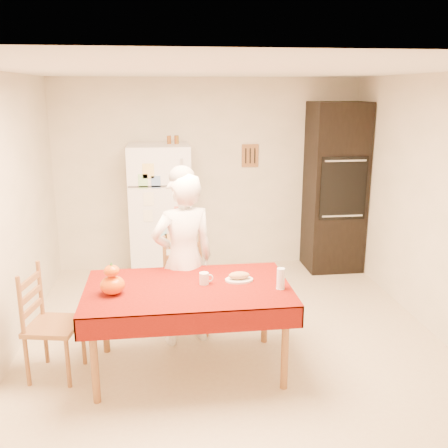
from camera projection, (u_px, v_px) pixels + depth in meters
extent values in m
plane|color=#CCB593|center=(233.00, 343.00, 4.78)|extent=(4.50, 4.50, 0.00)
cube|color=#EEE0C8|center=(209.00, 175.00, 6.61)|extent=(4.00, 0.02, 2.50)
cube|color=#EEE0C8|center=(305.00, 335.00, 2.30)|extent=(4.00, 0.02, 2.50)
cube|color=#EEE0C8|center=(443.00, 210.00, 4.70)|extent=(0.02, 4.50, 2.50)
cube|color=white|center=(234.00, 70.00, 4.13)|extent=(4.00, 4.50, 0.02)
cube|color=brown|center=(250.00, 156.00, 6.59)|extent=(0.22, 0.02, 0.30)
cube|color=white|center=(161.00, 212.00, 6.27)|extent=(0.75, 0.70, 1.70)
cube|color=silver|center=(182.00, 169.00, 5.80)|extent=(0.03, 0.03, 0.25)
cube|color=silver|center=(183.00, 231.00, 5.99)|extent=(0.03, 0.03, 0.60)
cube|color=black|center=(335.00, 188.00, 6.54)|extent=(0.70, 0.60, 2.20)
cube|color=black|center=(343.00, 188.00, 6.23)|extent=(0.59, 0.02, 0.80)
cylinder|color=brown|center=(94.00, 361.00, 3.78)|extent=(0.06, 0.06, 0.71)
cylinder|color=brown|center=(105.00, 316.00, 4.52)|extent=(0.06, 0.06, 0.71)
cylinder|color=brown|center=(285.00, 348.00, 3.96)|extent=(0.06, 0.06, 0.71)
cylinder|color=brown|center=(265.00, 307.00, 4.71)|extent=(0.06, 0.06, 0.71)
cube|color=brown|center=(188.00, 290.00, 4.14)|extent=(1.60, 0.90, 0.04)
cube|color=#510A04|center=(188.00, 287.00, 4.14)|extent=(1.70, 1.00, 0.01)
cylinder|color=brown|center=(170.00, 319.00, 4.77)|extent=(0.04, 0.04, 0.43)
cylinder|color=brown|center=(166.00, 305.00, 5.09)|extent=(0.04, 0.04, 0.43)
cylinder|color=brown|center=(207.00, 316.00, 4.85)|extent=(0.04, 0.04, 0.43)
cylinder|color=brown|center=(201.00, 302.00, 5.17)|extent=(0.04, 0.04, 0.43)
cube|color=brown|center=(186.00, 288.00, 4.91)|extent=(0.45, 0.43, 0.04)
cube|color=brown|center=(183.00, 259.00, 5.00)|extent=(0.36, 0.06, 0.50)
cylinder|color=brown|center=(68.00, 363.00, 4.01)|extent=(0.04, 0.04, 0.43)
cylinder|color=brown|center=(27.00, 362.00, 4.03)|extent=(0.04, 0.04, 0.43)
cylinder|color=brown|center=(83.00, 342.00, 4.35)|extent=(0.04, 0.04, 0.43)
cylinder|color=brown|center=(46.00, 340.00, 4.38)|extent=(0.04, 0.04, 0.43)
cube|color=brown|center=(54.00, 326.00, 4.13)|extent=(0.48, 0.49, 0.04)
cube|color=brown|center=(31.00, 297.00, 4.08)|extent=(0.10, 0.36, 0.50)
imported|color=white|center=(184.00, 260.00, 4.61)|extent=(0.68, 0.54, 1.64)
cylinder|color=white|center=(204.00, 278.00, 4.18)|extent=(0.08, 0.08, 0.10)
ellipsoid|color=#E43C05|center=(113.00, 285.00, 3.97)|extent=(0.20, 0.20, 0.15)
ellipsoid|color=#C53204|center=(112.00, 271.00, 3.94)|extent=(0.12, 0.12, 0.09)
cylinder|color=white|center=(281.00, 279.00, 4.07)|extent=(0.07, 0.07, 0.18)
cylinder|color=white|center=(239.00, 280.00, 4.26)|extent=(0.24, 0.24, 0.02)
ellipsoid|color=#977A4A|center=(239.00, 275.00, 4.25)|extent=(0.18, 0.10, 0.06)
cylinder|color=brown|center=(169.00, 140.00, 6.11)|extent=(0.05, 0.05, 0.10)
cylinder|color=brown|center=(177.00, 140.00, 6.12)|extent=(0.05, 0.05, 0.10)
cylinder|color=brown|center=(176.00, 140.00, 6.12)|extent=(0.05, 0.05, 0.10)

